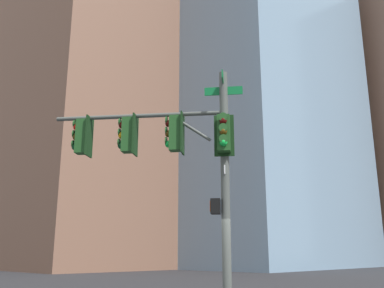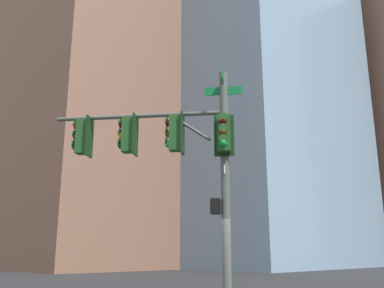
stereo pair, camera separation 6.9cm
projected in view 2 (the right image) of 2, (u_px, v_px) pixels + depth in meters
The scene contains 4 objects.
signal_pole_assembly at pixel (176, 151), 11.85m from camera, with size 3.45×4.39×6.64m.
building_brick_nearside at pixel (88, 39), 58.15m from camera, with size 18.75×18.43×59.75m, color #845B47.
building_brick_midblock at pixel (96, 61), 52.97m from camera, with size 17.17×19.06×49.24m, color #845B47.
building_glass_tower at pixel (244, 19), 61.92m from camera, with size 25.99×23.66×68.85m, color #7A99B2.
Camera 2 is at (-8.31, -7.07, 1.62)m, focal length 40.18 mm.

